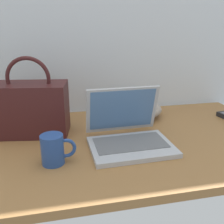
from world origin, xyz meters
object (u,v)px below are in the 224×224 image
Objects in this scene: coffee_mug at (54,149)px; handbag at (31,108)px; laptop at (128,133)px; cushion at (140,110)px.

handbag is at bearing 107.81° from coffee_mug.
laptop is at bearing 17.57° from coffee_mug.
cushion is (0.42, 0.36, -0.01)m from coffee_mug.
coffee_mug is 0.36× the size of handbag.
coffee_mug is (-0.28, -0.09, 0.01)m from laptop.
laptop is 0.96× the size of handbag.
handbag is at bearing -170.44° from cushion.
laptop reaches higher than cushion.
coffee_mug is 0.30m from handbag.
handbag reaches higher than coffee_mug.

